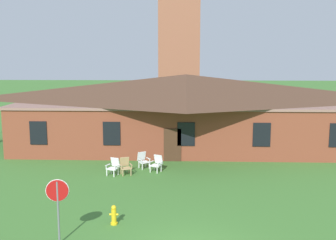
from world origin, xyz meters
TOP-DOWN VIEW (x-y plane):
  - brick_building at (-0.00, 17.24)m, footprint 24.43×10.40m
  - dome_tower at (-0.78, 36.70)m, footprint 5.18×5.18m
  - stop_sign at (-4.53, 0.68)m, footprint 0.79×0.18m
  - lawn_chair_by_porch at (-4.06, 9.11)m, footprint 0.78×0.83m
  - lawn_chair_near_door at (-3.42, 9.23)m, footprint 0.78×0.83m
  - lawn_chair_left_end at (-2.56, 10.59)m, footprint 0.85×0.87m
  - lawn_chair_middle at (-1.69, 9.86)m, footprint 0.81×0.85m
  - fire_hydrant at (-2.87, 2.39)m, footprint 0.36×0.28m

SIDE VIEW (x-z plane):
  - fire_hydrant at x=-2.87m, z-range -0.02..0.77m
  - lawn_chair_by_porch at x=-4.06m, z-range 0.02..0.98m
  - lawn_chair_near_door at x=-3.42m, z-range 0.02..0.98m
  - lawn_chair_left_end at x=-2.56m, z-range 0.02..0.98m
  - lawn_chair_middle at x=-1.69m, z-range 0.02..0.98m
  - stop_sign at x=-4.53m, z-range 0.49..2.85m
  - brick_building at x=0.00m, z-range 0.05..5.32m
  - dome_tower at x=-0.78m, z-range -0.82..19.10m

